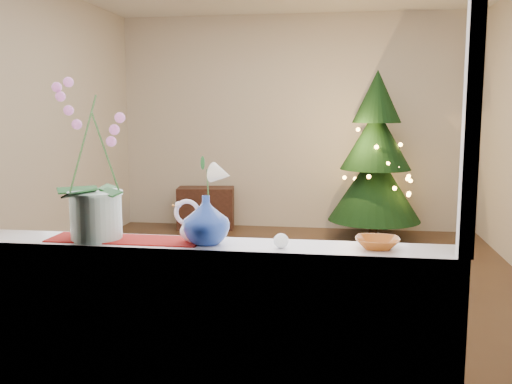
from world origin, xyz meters
TOP-DOWN VIEW (x-y plane):
  - ground at (0.00, 0.00)m, footprint 5.00×5.00m
  - wall_back at (0.00, 2.50)m, footprint 4.50×0.10m
  - wall_front at (0.00, -2.50)m, footprint 4.50×0.10m
  - wall_left at (-2.25, 0.00)m, footprint 0.10×5.00m
  - window_apron at (0.00, -2.46)m, footprint 2.20×0.08m
  - windowsill at (0.00, -2.37)m, footprint 2.20×0.26m
  - window_frame at (0.00, -2.47)m, footprint 2.22×0.06m
  - runner at (-0.38, -2.37)m, footprint 0.70×0.20m
  - orchid_pot at (-0.51, -2.38)m, footprint 0.33×0.33m
  - swan at (-0.04, -2.37)m, footprint 0.22×0.11m
  - blue_vase at (0.00, -2.39)m, footprint 0.31×0.31m
  - lily at (0.00, -2.39)m, footprint 0.14×0.08m
  - paperweight at (0.34, -2.42)m, footprint 0.07×0.07m
  - amber_dish at (0.75, -2.36)m, footprint 0.17×0.17m
  - xmas_tree at (0.97, 1.95)m, footprint 1.13×1.13m
  - side_table at (-1.13, 2.25)m, footprint 0.75×0.44m

SIDE VIEW (x-z plane):
  - ground at x=0.00m, z-range 0.00..0.00m
  - side_table at x=-1.13m, z-range 0.00..0.53m
  - window_apron at x=0.00m, z-range 0.00..0.88m
  - windowsill at x=0.00m, z-range 0.88..0.92m
  - runner at x=-0.38m, z-range 0.92..0.93m
  - amber_dish at x=0.75m, z-range 0.92..0.96m
  - paperweight at x=0.34m, z-range 0.92..0.98m
  - xmas_tree at x=0.97m, z-range 0.00..1.97m
  - swan at x=-0.04m, z-range 0.92..1.10m
  - blue_vase at x=0.00m, z-range 0.92..1.17m
  - lily at x=0.00m, z-range 1.17..1.35m
  - orchid_pot at x=-0.51m, z-range 0.92..1.65m
  - wall_back at x=0.00m, z-range 0.00..2.70m
  - wall_front at x=0.00m, z-range 0.00..2.70m
  - wall_left at x=-2.25m, z-range 0.00..2.70m
  - window_frame at x=0.00m, z-range 0.90..2.50m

